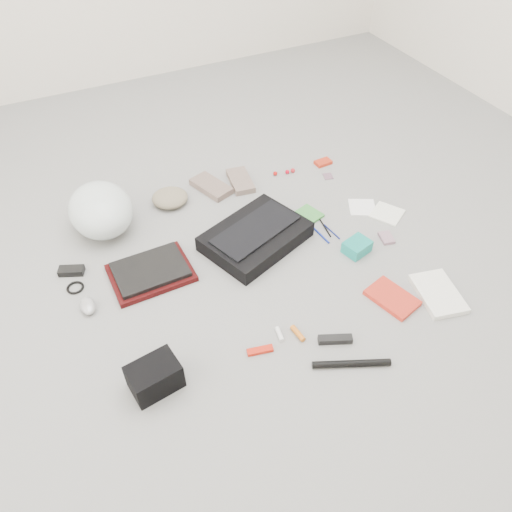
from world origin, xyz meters
name	(u,v)px	position (x,y,z in m)	size (l,w,h in m)	color
ground_plane	(256,264)	(0.00, 0.00, 0.00)	(4.00, 4.00, 0.00)	gray
messenger_bag	(256,237)	(0.06, 0.13, 0.04)	(0.45, 0.32, 0.07)	black
bag_flap	(256,229)	(0.06, 0.13, 0.08)	(0.40, 0.18, 0.01)	black
laptop_sleeve	(151,273)	(-0.43, 0.14, 0.01)	(0.34, 0.25, 0.02)	#380808
laptop	(150,270)	(-0.43, 0.14, 0.03)	(0.30, 0.22, 0.02)	black
bike_helmet	(101,210)	(-0.53, 0.53, 0.11)	(0.29, 0.36, 0.22)	white
beanie	(170,198)	(-0.20, 0.57, 0.03)	(0.18, 0.17, 0.06)	gray
mitten_left	(211,186)	(0.03, 0.59, 0.02)	(0.11, 0.22, 0.03)	#7E665C
mitten_right	(240,181)	(0.19, 0.57, 0.02)	(0.10, 0.21, 0.03)	gray
power_brick	(71,271)	(-0.74, 0.30, 0.01)	(0.11, 0.05, 0.03)	black
cable_coil	(75,288)	(-0.74, 0.20, 0.01)	(0.07, 0.07, 0.01)	black
mouse	(88,306)	(-0.72, 0.07, 0.02)	(0.06, 0.10, 0.04)	#A0A1A4
camera_bag	(155,377)	(-0.58, -0.39, 0.06)	(0.17, 0.12, 0.11)	black
multitool	(260,350)	(-0.19, -0.42, 0.01)	(0.10, 0.03, 0.02)	red
toiletry_tube_white	(279,334)	(-0.09, -0.39, 0.01)	(0.02, 0.02, 0.06)	silver
toiletry_tube_orange	(298,333)	(-0.02, -0.41, 0.01)	(0.02, 0.02, 0.08)	orange
u_lock	(335,339)	(0.09, -0.50, 0.01)	(0.13, 0.03, 0.03)	black
bike_pump	(351,364)	(0.09, -0.62, 0.01)	(0.03, 0.03, 0.29)	black
book_red	(392,298)	(0.41, -0.43, 0.01)	(0.13, 0.20, 0.02)	red
book_white	(438,294)	(0.59, -0.49, 0.01)	(0.16, 0.24, 0.02)	white
notepad	(310,214)	(0.38, 0.19, 0.01)	(0.09, 0.12, 0.01)	#398838
pen_blue	(319,233)	(0.35, 0.05, 0.00)	(0.01, 0.01, 0.16)	navy
pen_black	(325,228)	(0.40, 0.07, 0.00)	(0.01, 0.01, 0.13)	black
pen_navy	(332,232)	(0.41, 0.03, 0.00)	(0.01, 0.01, 0.12)	#0B145A
accordion_wallet	(357,247)	(0.44, -0.12, 0.03)	(0.11, 0.09, 0.06)	teal
card_deck	(386,238)	(0.61, -0.12, 0.01)	(0.06, 0.08, 0.02)	#A2798B
napkin_top	(362,207)	(0.64, 0.12, 0.00)	(0.13, 0.13, 0.01)	white
napkin_bottom	(387,214)	(0.72, 0.03, 0.00)	(0.14, 0.14, 0.01)	white
lollipop_a	(275,173)	(0.38, 0.55, 0.01)	(0.02, 0.02, 0.02)	#BD0D0B
lollipop_b	(287,172)	(0.45, 0.54, 0.01)	(0.02, 0.02, 0.02)	#C40016
lollipop_c	(293,170)	(0.48, 0.54, 0.01)	(0.02, 0.02, 0.02)	red
altoids_tin	(323,162)	(0.67, 0.53, 0.01)	(0.09, 0.06, 0.02)	red
stamp_sheet	(328,176)	(0.63, 0.42, 0.00)	(0.05, 0.06, 0.00)	#7D576C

